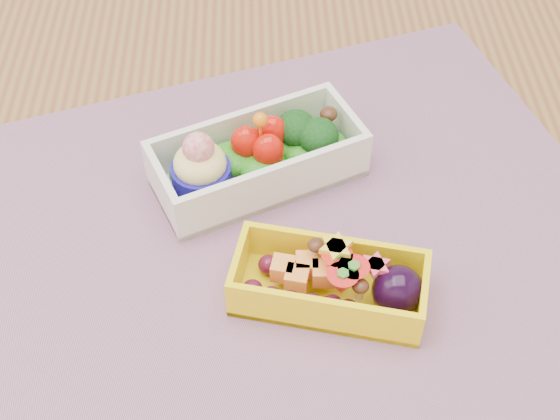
{
  "coord_description": "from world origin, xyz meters",
  "views": [
    {
      "loc": [
        -0.0,
        -0.4,
        1.27
      ],
      "look_at": [
        0.01,
        0.02,
        0.79
      ],
      "focal_mm": 50.48,
      "sensor_mm": 36.0,
      "label": 1
    }
  ],
  "objects_px": {
    "placemat": "(271,245)",
    "bento_white": "(257,158)",
    "bento_yellow": "(334,283)",
    "table": "(269,321)"
  },
  "relations": [
    {
      "from": "placemat",
      "to": "bento_white",
      "type": "distance_m",
      "value": 0.08
    },
    {
      "from": "bento_white",
      "to": "bento_yellow",
      "type": "bearing_deg",
      "value": -90.61
    },
    {
      "from": "placemat",
      "to": "bento_yellow",
      "type": "height_order",
      "value": "bento_yellow"
    },
    {
      "from": "table",
      "to": "bento_white",
      "type": "distance_m",
      "value": 0.15
    },
    {
      "from": "placemat",
      "to": "bento_yellow",
      "type": "relative_size",
      "value": 3.67
    },
    {
      "from": "placemat",
      "to": "bento_white",
      "type": "relative_size",
      "value": 2.94
    },
    {
      "from": "bento_white",
      "to": "table",
      "type": "bearing_deg",
      "value": -108.77
    },
    {
      "from": "table",
      "to": "bento_yellow",
      "type": "distance_m",
      "value": 0.14
    },
    {
      "from": "table",
      "to": "bento_white",
      "type": "relative_size",
      "value": 5.98
    },
    {
      "from": "table",
      "to": "bento_yellow",
      "type": "bearing_deg",
      "value": -43.62
    }
  ]
}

